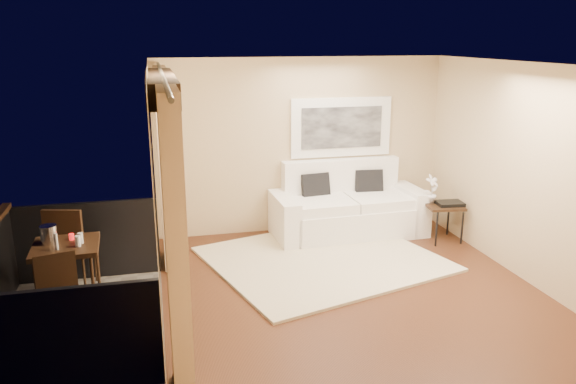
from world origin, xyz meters
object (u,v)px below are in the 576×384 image
object	(u,v)px
side_table	(444,208)
balcony_chair_near	(59,292)
orchid	(432,189)
balcony_chair_far	(68,243)
sofa	(347,209)
ice_bucket	(49,234)
bistro_table	(66,252)

from	to	relation	value
side_table	balcony_chair_near	world-z (taller)	balcony_chair_near
orchid	balcony_chair_far	world-z (taller)	balcony_chair_far
sofa	balcony_chair_far	size ratio (longest dim) A/B	2.23
sofa	ice_bucket	xyz separation A→B (m)	(-4.04, -1.71, 0.52)
orchid	bistro_table	size ratio (longest dim) A/B	0.54
sofa	balcony_chair_far	world-z (taller)	sofa
sofa	ice_bucket	distance (m)	4.41
sofa	balcony_chair_far	bearing A→B (deg)	-164.97
balcony_chair_near	ice_bucket	xyz separation A→B (m)	(-0.16, 0.69, 0.39)
bistro_table	balcony_chair_near	bearing A→B (deg)	-91.10
bistro_table	balcony_chair_far	bearing A→B (deg)	96.18
balcony_chair_near	ice_bucket	size ratio (longest dim) A/B	4.59
balcony_chair_far	sofa	bearing A→B (deg)	-147.85
balcony_chair_near	bistro_table	bearing A→B (deg)	74.16
bistro_table	ice_bucket	distance (m)	0.27
orchid	balcony_chair_far	bearing A→B (deg)	-172.55
ice_bucket	balcony_chair_far	bearing A→B (deg)	77.87
bistro_table	ice_bucket	bearing A→B (deg)	151.47
orchid	ice_bucket	distance (m)	5.31
orchid	sofa	bearing A→B (deg)	154.49
side_table	balcony_chair_near	size ratio (longest dim) A/B	0.65
orchid	ice_bucket	xyz separation A→B (m)	(-5.18, -1.16, 0.13)
balcony_chair_far	ice_bucket	world-z (taller)	balcony_chair_far
sofa	side_table	distance (m)	1.46
sofa	ice_bucket	world-z (taller)	sofa
bistro_table	side_table	bearing A→B (deg)	12.44
sofa	balcony_chair_near	world-z (taller)	sofa
sofa	orchid	size ratio (longest dim) A/B	5.43
side_table	ice_bucket	size ratio (longest dim) A/B	2.98
sofa	side_table	xyz separation A→B (m)	(1.30, -0.66, 0.11)
orchid	balcony_chair_near	distance (m)	5.36
orchid	ice_bucket	world-z (taller)	ice_bucket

